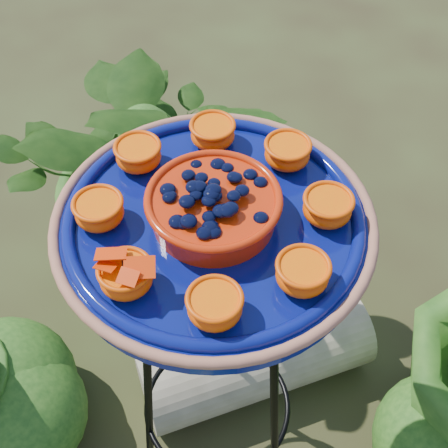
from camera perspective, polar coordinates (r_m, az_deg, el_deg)
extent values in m
torus|color=black|center=(1.04, -0.90, -1.65)|extent=(0.37, 0.37, 0.02)
torus|color=black|center=(1.58, -0.62, -16.20)|extent=(0.46, 0.46, 0.01)
cylinder|color=black|center=(1.53, 0.32, -8.49)|extent=(0.05, 0.10, 0.98)
cylinder|color=black|center=(1.44, -6.92, -15.79)|extent=(0.07, 0.09, 0.98)
cylinder|color=black|center=(1.41, 4.63, -17.44)|extent=(0.10, 0.03, 0.98)
cylinder|color=#081163|center=(1.01, -0.93, -0.38)|extent=(0.64, 0.64, 0.04)
torus|color=#AD644E|center=(1.00, -0.94, 0.36)|extent=(0.52, 0.52, 0.02)
torus|color=#081163|center=(0.99, -0.94, 0.52)|extent=(0.48, 0.48, 0.02)
cylinder|color=red|center=(0.98, -0.96, 1.38)|extent=(0.25, 0.25, 0.05)
torus|color=red|center=(0.96, -0.98, 2.35)|extent=(0.22, 0.22, 0.01)
ellipsoid|color=black|center=(0.95, -0.98, 2.62)|extent=(0.17, 0.17, 0.04)
ellipsoid|color=#FF4B02|center=(0.99, 9.42, 1.32)|extent=(0.08, 0.08, 0.04)
cylinder|color=orange|center=(0.98, 9.56, 2.07)|extent=(0.07, 0.07, 0.01)
ellipsoid|color=#FF4B02|center=(1.07, 5.79, 6.33)|extent=(0.08, 0.08, 0.04)
cylinder|color=orange|center=(1.06, 5.87, 7.09)|extent=(0.07, 0.07, 0.01)
ellipsoid|color=#FF4B02|center=(1.11, -1.04, 8.13)|extent=(0.08, 0.08, 0.04)
cylinder|color=orange|center=(1.09, -1.05, 8.89)|extent=(0.07, 0.07, 0.01)
ellipsoid|color=#FF4B02|center=(1.08, -7.82, 6.12)|extent=(0.08, 0.08, 0.04)
cylinder|color=orange|center=(1.06, -7.93, 6.88)|extent=(0.07, 0.07, 0.01)
ellipsoid|color=#FF4B02|center=(1.00, -11.32, 1.01)|extent=(0.08, 0.08, 0.04)
cylinder|color=orange|center=(0.98, -11.49, 1.76)|extent=(0.07, 0.07, 0.01)
ellipsoid|color=#FF4B02|center=(0.91, -8.92, -4.92)|extent=(0.08, 0.08, 0.04)
cylinder|color=orange|center=(0.89, -9.07, -4.20)|extent=(0.07, 0.07, 0.01)
ellipsoid|color=#FF4B02|center=(0.87, -0.85, -7.66)|extent=(0.08, 0.08, 0.04)
cylinder|color=orange|center=(0.85, -0.87, -6.95)|extent=(0.07, 0.07, 0.01)
ellipsoid|color=#FF4B02|center=(0.91, 7.16, -4.69)|extent=(0.08, 0.08, 0.04)
cylinder|color=orange|center=(0.89, 7.27, -3.96)|extent=(0.07, 0.07, 0.01)
cylinder|color=black|center=(0.89, -9.15, -3.77)|extent=(0.02, 0.03, 0.00)
cube|color=#FF3C05|center=(0.89, -10.31, -2.68)|extent=(0.05, 0.05, 0.01)
cube|color=#FF3C05|center=(0.87, -7.74, -3.96)|extent=(0.05, 0.05, 0.01)
cylinder|color=tan|center=(1.90, 2.98, -12.35)|extent=(0.61, 0.67, 0.23)
imported|color=#1A4311|center=(1.94, -6.88, 5.34)|extent=(1.04, 1.00, 0.89)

